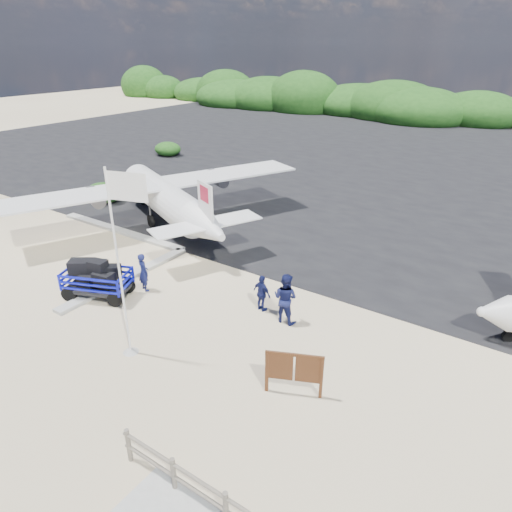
{
  "coord_description": "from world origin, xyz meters",
  "views": [
    {
      "loc": [
        10.15,
        -9.95,
        9.44
      ],
      "look_at": [
        0.66,
        3.98,
        1.51
      ],
      "focal_mm": 32.0,
      "sensor_mm": 36.0,
      "label": 1
    }
  ],
  "objects_px": {
    "flagpole": "(131,352)",
    "crew_c": "(262,293)",
    "signboard": "(293,394)",
    "crew_a": "(143,272)",
    "crew_b": "(285,298)",
    "baggage_cart": "(100,296)",
    "aircraft_small": "(324,155)"
  },
  "relations": [
    {
      "from": "flagpole",
      "to": "signboard",
      "type": "bearing_deg",
      "value": 13.57
    },
    {
      "from": "flagpole",
      "to": "crew_b",
      "type": "distance_m",
      "value": 5.69
    },
    {
      "from": "aircraft_small",
      "to": "crew_a",
      "type": "bearing_deg",
      "value": 74.26
    },
    {
      "from": "baggage_cart",
      "to": "crew_c",
      "type": "height_order",
      "value": "crew_c"
    },
    {
      "from": "signboard",
      "to": "crew_a",
      "type": "bearing_deg",
      "value": 142.75
    },
    {
      "from": "crew_b",
      "to": "crew_c",
      "type": "height_order",
      "value": "crew_b"
    },
    {
      "from": "baggage_cart",
      "to": "flagpole",
      "type": "xyz_separation_m",
      "value": [
        3.9,
        -1.83,
        0.0
      ]
    },
    {
      "from": "baggage_cart",
      "to": "signboard",
      "type": "relative_size",
      "value": 1.55
    },
    {
      "from": "flagpole",
      "to": "crew_c",
      "type": "height_order",
      "value": "flagpole"
    },
    {
      "from": "flagpole",
      "to": "crew_c",
      "type": "relative_size",
      "value": 4.23
    },
    {
      "from": "aircraft_small",
      "to": "crew_c",
      "type": "bearing_deg",
      "value": 85.03
    },
    {
      "from": "signboard",
      "to": "flagpole",
      "type": "bearing_deg",
      "value": 169.52
    },
    {
      "from": "flagpole",
      "to": "crew_a",
      "type": "xyz_separation_m",
      "value": [
        -2.77,
        3.27,
        0.83
      ]
    },
    {
      "from": "crew_c",
      "to": "crew_a",
      "type": "bearing_deg",
      "value": 28.77
    },
    {
      "from": "baggage_cart",
      "to": "signboard",
      "type": "bearing_deg",
      "value": -25.14
    },
    {
      "from": "baggage_cart",
      "to": "aircraft_small",
      "type": "relative_size",
      "value": 0.41
    },
    {
      "from": "crew_b",
      "to": "crew_c",
      "type": "xyz_separation_m",
      "value": [
        -1.11,
        0.14,
        -0.23
      ]
    },
    {
      "from": "crew_a",
      "to": "crew_b",
      "type": "xyz_separation_m",
      "value": [
        6.06,
        1.28,
        0.14
      ]
    },
    {
      "from": "flagpole",
      "to": "signboard",
      "type": "height_order",
      "value": "flagpole"
    },
    {
      "from": "aircraft_small",
      "to": "flagpole",
      "type": "bearing_deg",
      "value": 78.14
    },
    {
      "from": "flagpole",
      "to": "aircraft_small",
      "type": "bearing_deg",
      "value": 104.68
    },
    {
      "from": "signboard",
      "to": "crew_b",
      "type": "distance_m",
      "value": 4.03
    },
    {
      "from": "baggage_cart",
      "to": "aircraft_small",
      "type": "bearing_deg",
      "value": 75.95
    },
    {
      "from": "crew_c",
      "to": "aircraft_small",
      "type": "distance_m",
      "value": 27.42
    },
    {
      "from": "flagpole",
      "to": "signboard",
      "type": "xyz_separation_m",
      "value": [
        5.51,
        1.33,
        0.0
      ]
    },
    {
      "from": "baggage_cart",
      "to": "crew_a",
      "type": "distance_m",
      "value": 2.01
    },
    {
      "from": "crew_a",
      "to": "crew_b",
      "type": "relative_size",
      "value": 0.85
    },
    {
      "from": "signboard",
      "to": "aircraft_small",
      "type": "relative_size",
      "value": 0.26
    },
    {
      "from": "flagpole",
      "to": "aircraft_small",
      "type": "xyz_separation_m",
      "value": [
        -7.91,
        30.18,
        0.0
      ]
    },
    {
      "from": "baggage_cart",
      "to": "signboard",
      "type": "distance_m",
      "value": 9.42
    },
    {
      "from": "flagpole",
      "to": "aircraft_small",
      "type": "distance_m",
      "value": 31.2
    },
    {
      "from": "baggage_cart",
      "to": "crew_c",
      "type": "bearing_deg",
      "value": 3.1
    }
  ]
}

